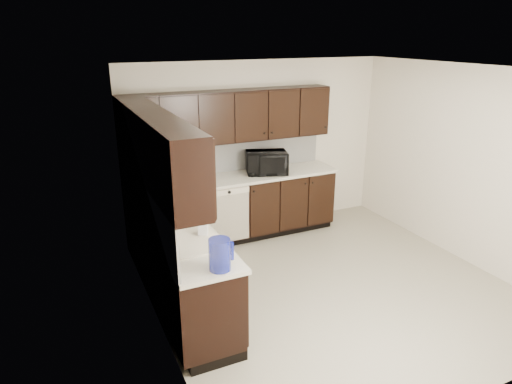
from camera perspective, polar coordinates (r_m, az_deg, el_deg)
floor at (r=5.62m, az=8.98°, el=-11.44°), size 4.00×4.00×0.00m
ceiling at (r=4.86m, az=10.56°, el=14.83°), size 4.00×4.00×0.00m
wall_back at (r=6.78m, az=0.20°, el=5.64°), size 4.00×0.02×2.50m
wall_left at (r=4.35m, az=-12.70°, el=-2.81°), size 0.02×4.00×2.50m
wall_right at (r=6.42m, az=24.69°, el=3.05°), size 0.02×4.00×2.50m
wall_front at (r=3.76m, az=27.10°, el=-8.22°), size 4.00×0.02×2.50m
lower_cabinets at (r=5.91m, az=-5.05°, el=-5.16°), size 3.00×2.80×0.90m
countertop at (r=5.71m, az=-5.21°, el=-0.55°), size 3.03×2.83×0.04m
backsplash at (r=5.76m, az=-7.97°, el=2.24°), size 3.00×2.80×0.48m
upper_cabinets at (r=5.54m, az=-6.74°, el=7.91°), size 3.00×2.80×0.70m
dishwasher at (r=6.21m, az=-3.38°, el=-2.52°), size 0.58×0.04×0.78m
sink at (r=4.56m, az=-8.40°, el=-6.57°), size 0.54×0.82×0.42m
microwave at (r=6.52m, az=1.33°, el=3.69°), size 0.66×0.54×0.32m
soap_bottle_a at (r=4.56m, az=-6.66°, el=-4.22°), size 0.13×0.13×0.21m
soap_bottle_b at (r=4.62m, az=-10.49°, el=-3.68°), size 0.11×0.11×0.27m
toaster_oven at (r=6.01m, az=-13.75°, el=1.23°), size 0.39×0.33×0.21m
storage_bin at (r=5.73m, az=-12.45°, el=0.24°), size 0.52×0.46×0.17m
blue_pitcher at (r=3.90m, az=-4.57°, el=-7.81°), size 0.24×0.24×0.28m
teal_tumbler at (r=5.74m, az=-10.48°, el=0.71°), size 0.12×0.12×0.23m
paper_towel_roll at (r=5.04m, az=-9.89°, el=-1.24°), size 0.18×0.18×0.34m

